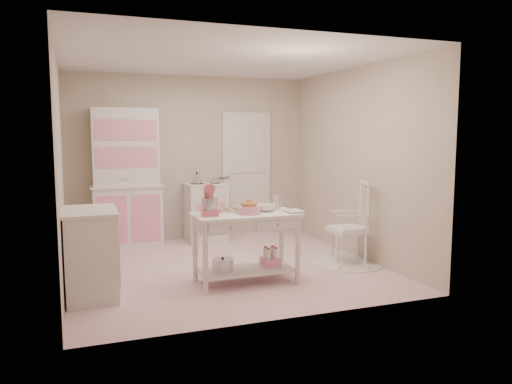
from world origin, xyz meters
The scene contains 14 objects.
room_shell centered at (0.00, 0.00, 1.65)m, with size 3.84×3.84×2.62m.
door centered at (0.95, 1.87, 1.02)m, with size 0.82×0.05×2.04m, color silver.
hutch centered at (-1.02, 1.66, 1.04)m, with size 1.06×0.50×2.08m, color silver.
stove centered at (0.18, 1.61, 0.46)m, with size 0.62×0.57×0.92m, color silver.
base_cabinet centered at (-1.63, -0.61, 0.46)m, with size 0.54×0.84×0.92m, color silver.
lace_rug centered at (1.58, -0.39, 0.01)m, with size 0.92×0.92×0.01m, color white.
rocking_chair centered at (1.58, -0.39, 0.55)m, with size 0.48×0.72×1.10m, color silver.
work_table centered at (0.05, -0.70, 0.40)m, with size 1.20×0.60×0.80m, color silver.
stand_mixer centered at (-0.37, -0.68, 0.97)m, with size 0.20×0.28×0.34m, color #E66179.
cookie_tray centered at (-0.10, -0.52, 0.81)m, with size 0.34×0.24×0.02m, color silver.
bread_basket centered at (0.07, -0.75, 0.85)m, with size 0.25×0.25×0.09m, color pink.
mixing_bowl centered at (0.31, -0.62, 0.84)m, with size 0.25×0.25×0.08m, color silver.
metal_pitcher centered at (0.49, -0.54, 0.89)m, with size 0.10×0.10×0.17m, color silver.
recipe_book centered at (0.50, -0.82, 0.81)m, with size 0.19×0.25×0.02m, color silver.
Camera 1 is at (-1.77, -5.97, 1.71)m, focal length 35.00 mm.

